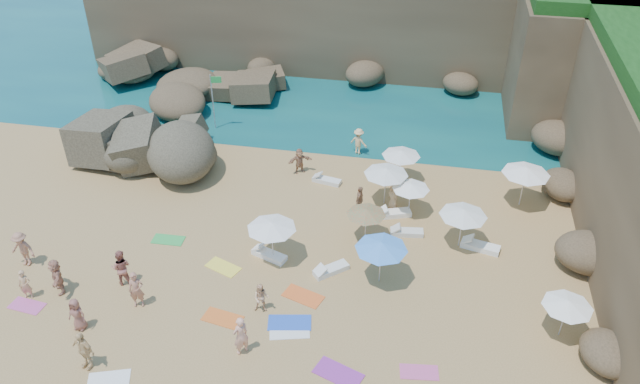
% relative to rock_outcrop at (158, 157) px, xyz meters
% --- Properties ---
extents(ground, '(120.00, 120.00, 0.00)m').
position_rel_rock_outcrop_xyz_m(ground, '(8.99, -7.75, 0.00)').
color(ground, tan).
rests_on(ground, ground).
extents(seawater, '(120.00, 120.00, 0.00)m').
position_rel_rock_outcrop_xyz_m(seawater, '(8.99, 22.25, 0.00)').
color(seawater, '#0C4751').
rests_on(seawater, ground).
extents(cliff_back, '(44.00, 8.00, 8.00)m').
position_rel_rock_outcrop_xyz_m(cliff_back, '(10.99, 17.25, 4.00)').
color(cliff_back, brown).
rests_on(cliff_back, ground).
extents(cliff_corner, '(10.00, 12.00, 8.00)m').
position_rel_rock_outcrop_xyz_m(cliff_corner, '(25.99, 12.25, 4.00)').
color(cliff_corner, brown).
rests_on(cliff_corner, ground).
extents(rock_promontory, '(12.00, 7.00, 2.00)m').
position_rel_rock_outcrop_xyz_m(rock_promontory, '(-2.01, 8.25, 0.00)').
color(rock_promontory, brown).
rests_on(rock_promontory, ground).
extents(rock_outcrop, '(8.40, 6.91, 2.99)m').
position_rel_rock_outcrop_xyz_m(rock_outcrop, '(0.00, 0.00, 0.00)').
color(rock_outcrop, brown).
rests_on(rock_outcrop, ground).
extents(flag_pole, '(0.73, 0.19, 3.76)m').
position_rel_rock_outcrop_xyz_m(flag_pole, '(2.36, 4.24, 2.40)').
color(flag_pole, silver).
rests_on(flag_pole, ground).
extents(parasol_0, '(2.17, 2.17, 2.05)m').
position_rel_rock_outcrop_xyz_m(parasol_0, '(14.68, 0.06, 1.88)').
color(parasol_0, silver).
rests_on(parasol_0, ground).
extents(parasol_1, '(1.97, 1.97, 1.86)m').
position_rel_rock_outcrop_xyz_m(parasol_1, '(15.44, -2.92, 1.71)').
color(parasol_1, silver).
rests_on(parasol_1, ground).
extents(parasol_2, '(2.37, 2.37, 2.24)m').
position_rel_rock_outcrop_xyz_m(parasol_2, '(14.06, -2.27, 2.06)').
color(parasol_2, silver).
rests_on(parasol_2, ground).
extents(parasol_3, '(2.52, 2.52, 2.38)m').
position_rel_rock_outcrop_xyz_m(parasol_3, '(21.29, -1.01, 2.19)').
color(parasol_3, silver).
rests_on(parasol_3, ground).
extents(parasol_4, '(1.97, 1.97, 1.87)m').
position_rel_rock_outcrop_xyz_m(parasol_4, '(25.95, -3.17, 1.71)').
color(parasol_4, silver).
rests_on(parasol_4, ground).
extents(parasol_6, '(1.97, 1.97, 1.86)m').
position_rel_rock_outcrop_xyz_m(parasol_6, '(13.46, -5.59, 1.71)').
color(parasol_6, silver).
rests_on(parasol_6, ground).
extents(parasol_8, '(2.32, 2.32, 2.20)m').
position_rel_rock_outcrop_xyz_m(parasol_8, '(18.08, -5.19, 2.02)').
color(parasol_8, silver).
rests_on(parasol_8, ground).
extents(parasol_9, '(2.36, 2.36, 2.23)m').
position_rel_rock_outcrop_xyz_m(parasol_9, '(9.31, -7.94, 2.05)').
color(parasol_9, silver).
rests_on(parasol_9, ground).
extents(parasol_10, '(2.40, 2.40, 2.27)m').
position_rel_rock_outcrop_xyz_m(parasol_10, '(14.50, -8.52, 2.09)').
color(parasol_10, silver).
rests_on(parasol_10, ground).
extents(parasol_11, '(2.06, 2.06, 1.94)m').
position_rel_rock_outcrop_xyz_m(parasol_11, '(22.25, -10.41, 1.78)').
color(parasol_11, silver).
rests_on(parasol_11, ground).
extents(lounger_0, '(1.72, 0.77, 0.26)m').
position_rel_rock_outcrop_xyz_m(lounger_0, '(15.48, -4.79, 0.13)').
color(lounger_0, silver).
rests_on(lounger_0, ground).
extents(lounger_1, '(1.72, 0.87, 0.26)m').
position_rel_rock_outcrop_xyz_m(lounger_1, '(10.63, -0.83, 0.13)').
color(lounger_1, silver).
rests_on(lounger_1, ground).
extents(lounger_2, '(1.90, 1.17, 0.28)m').
position_rel_rock_outcrop_xyz_m(lounger_2, '(14.69, -3.31, 0.14)').
color(lounger_2, white).
rests_on(lounger_2, ground).
extents(lounger_3, '(1.85, 1.17, 0.27)m').
position_rel_rock_outcrop_xyz_m(lounger_3, '(9.08, -7.85, 0.14)').
color(lounger_3, white).
rests_on(lounger_3, ground).
extents(lounger_4, '(1.97, 1.04, 0.29)m').
position_rel_rock_outcrop_xyz_m(lounger_4, '(19.12, -5.27, 0.15)').
color(lounger_4, white).
rests_on(lounger_4, ground).
extents(lounger_5, '(1.67, 1.56, 0.27)m').
position_rel_rock_outcrop_xyz_m(lounger_5, '(12.21, -8.34, 0.13)').
color(lounger_5, white).
rests_on(lounger_5, ground).
extents(towel_1, '(1.62, 0.94, 0.03)m').
position_rel_rock_outcrop_xyz_m(towel_1, '(-0.57, -13.09, 0.01)').
color(towel_1, '#CB4E93').
rests_on(towel_1, ground).
extents(towel_2, '(1.83, 1.14, 0.03)m').
position_rel_rock_outcrop_xyz_m(towel_2, '(8.14, -12.18, 0.02)').
color(towel_2, orange).
rests_on(towel_2, ground).
extents(towel_5, '(1.77, 1.27, 0.03)m').
position_rel_rock_outcrop_xyz_m(towel_5, '(4.84, -16.12, 0.01)').
color(towel_5, white).
rests_on(towel_5, ground).
extents(towel_6, '(2.11, 1.55, 0.03)m').
position_rel_rock_outcrop_xyz_m(towel_6, '(13.53, -14.17, 0.02)').
color(towel_6, purple).
rests_on(towel_6, ground).
extents(towel_8, '(1.98, 1.25, 0.03)m').
position_rel_rock_outcrop_xyz_m(towel_8, '(11.04, -11.89, 0.02)').
color(towel_8, blue).
rests_on(towel_8, ground).
extents(towel_9, '(1.60, 0.94, 0.03)m').
position_rel_rock_outcrop_xyz_m(towel_9, '(16.64, -13.49, 0.01)').
color(towel_9, '#CF508C').
rests_on(towel_9, ground).
extents(towel_10, '(1.99, 1.42, 0.03)m').
position_rel_rock_outcrop_xyz_m(towel_10, '(11.27, -10.20, 0.02)').
color(towel_10, orange).
rests_on(towel_10, ground).
extents(towel_11, '(1.62, 0.85, 0.03)m').
position_rel_rock_outcrop_xyz_m(towel_11, '(3.75, -7.52, 0.01)').
color(towel_11, green).
rests_on(towel_11, ground).
extents(towel_12, '(1.84, 1.37, 0.03)m').
position_rel_rock_outcrop_xyz_m(towel_12, '(7.12, -8.99, 0.01)').
color(towel_12, yellow).
rests_on(towel_12, ground).
extents(towel_13, '(1.84, 1.24, 0.03)m').
position_rel_rock_outcrop_xyz_m(towel_13, '(11.16, -12.39, 0.01)').
color(towel_13, white).
rests_on(towel_13, ground).
extents(person_stand_0, '(0.62, 0.48, 1.53)m').
position_rel_rock_outcrop_xyz_m(person_stand_0, '(-0.76, -12.58, 0.77)').
color(person_stand_0, tan).
rests_on(person_stand_0, ground).
extents(person_stand_1, '(1.02, 0.86, 1.85)m').
position_rel_rock_outcrop_xyz_m(person_stand_1, '(3.01, -10.87, 0.93)').
color(person_stand_1, '#A76053').
rests_on(person_stand_1, ground).
extents(person_stand_2, '(1.19, 0.82, 1.70)m').
position_rel_rock_outcrop_xyz_m(person_stand_2, '(11.94, 2.74, 0.85)').
color(person_stand_2, '#E7C183').
rests_on(person_stand_2, ground).
extents(person_stand_3, '(0.54, 1.00, 1.62)m').
position_rel_rock_outcrop_xyz_m(person_stand_3, '(12.85, -3.37, 0.81)').
color(person_stand_3, '#986C4C').
rests_on(person_stand_3, ground).
extents(person_stand_4, '(0.76, 0.83, 1.50)m').
position_rel_rock_outcrop_xyz_m(person_stand_4, '(14.56, -2.62, 0.75)').
color(person_stand_4, tan).
rests_on(person_stand_4, ground).
extents(person_stand_5, '(1.44, 1.09, 1.55)m').
position_rel_rock_outcrop_xyz_m(person_stand_5, '(8.87, -0.02, 0.77)').
color(person_stand_5, '#AC7856').
rests_on(person_stand_5, ground).
extents(person_stand_6, '(0.79, 0.82, 1.90)m').
position_rel_rock_outcrop_xyz_m(person_stand_6, '(9.52, -13.80, 0.95)').
color(person_stand_6, '#EEA487').
rests_on(person_stand_6, ground).
extents(person_lie_0, '(1.32, 1.93, 0.49)m').
position_rel_rock_outcrop_xyz_m(person_lie_0, '(-2.12, -10.57, 0.25)').
color(person_lie_0, '#AA7155').
rests_on(person_lie_0, ground).
extents(person_lie_1, '(1.51, 2.03, 0.44)m').
position_rel_rock_outcrop_xyz_m(person_lie_1, '(3.74, -15.67, 0.22)').
color(person_lie_1, '#E5BD82').
rests_on(person_lie_1, ground).
extents(person_lie_2, '(0.86, 1.61, 0.42)m').
position_rel_rock_outcrop_xyz_m(person_lie_2, '(2.44, -13.85, 0.21)').
color(person_lie_2, brown).
rests_on(person_lie_2, ground).
extents(person_lie_3, '(2.38, 2.35, 0.47)m').
position_rel_rock_outcrop_xyz_m(person_lie_3, '(0.43, -11.94, 0.23)').
color(person_lie_3, tan).
rests_on(person_lie_3, ground).
extents(person_lie_4, '(1.16, 1.91, 0.43)m').
position_rel_rock_outcrop_xyz_m(person_lie_4, '(4.31, -12.11, 0.22)').
color(person_lie_4, '#B07058').
rests_on(person_lie_4, ground).
extents(person_lie_5, '(0.87, 1.51, 0.54)m').
position_rel_rock_outcrop_xyz_m(person_lie_5, '(9.70, -11.40, 0.27)').
color(person_lie_5, '#E7B283').
rests_on(person_lie_5, ground).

